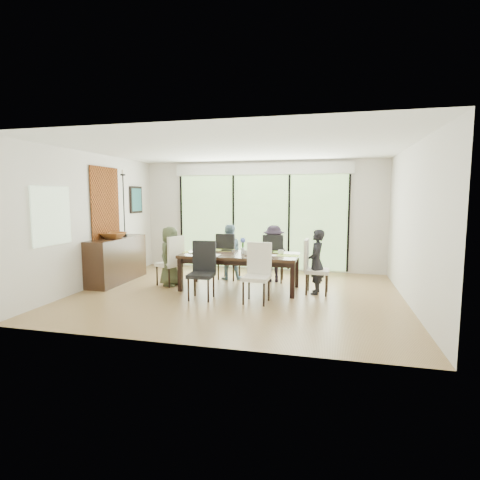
% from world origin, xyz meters
% --- Properties ---
extents(floor, '(6.00, 5.00, 0.01)m').
position_xyz_m(floor, '(0.00, 0.00, -0.01)').
color(floor, brown).
rests_on(floor, ground).
extents(ceiling, '(6.00, 5.00, 0.01)m').
position_xyz_m(ceiling, '(0.00, 0.00, 2.71)').
color(ceiling, white).
rests_on(ceiling, wall_back).
extents(wall_back, '(6.00, 0.02, 2.70)m').
position_xyz_m(wall_back, '(0.00, 2.51, 1.35)').
color(wall_back, silver).
rests_on(wall_back, floor).
extents(wall_front, '(6.00, 0.02, 2.70)m').
position_xyz_m(wall_front, '(0.00, -2.51, 1.35)').
color(wall_front, white).
rests_on(wall_front, floor).
extents(wall_left, '(0.02, 5.00, 2.70)m').
position_xyz_m(wall_left, '(-3.01, 0.00, 1.35)').
color(wall_left, silver).
rests_on(wall_left, floor).
extents(wall_right, '(0.02, 5.00, 2.70)m').
position_xyz_m(wall_right, '(3.01, 0.00, 1.35)').
color(wall_right, beige).
rests_on(wall_right, floor).
extents(glass_doors, '(4.20, 0.02, 2.30)m').
position_xyz_m(glass_doors, '(0.00, 2.47, 1.20)').
color(glass_doors, '#598C3F').
rests_on(glass_doors, wall_back).
extents(blinds_header, '(4.40, 0.06, 0.28)m').
position_xyz_m(blinds_header, '(0.00, 2.46, 2.50)').
color(blinds_header, white).
rests_on(blinds_header, wall_back).
extents(mullion_a, '(0.05, 0.04, 2.30)m').
position_xyz_m(mullion_a, '(-2.10, 2.46, 1.20)').
color(mullion_a, black).
rests_on(mullion_a, wall_back).
extents(mullion_b, '(0.05, 0.04, 2.30)m').
position_xyz_m(mullion_b, '(-0.70, 2.46, 1.20)').
color(mullion_b, black).
rests_on(mullion_b, wall_back).
extents(mullion_c, '(0.05, 0.04, 2.30)m').
position_xyz_m(mullion_c, '(0.70, 2.46, 1.20)').
color(mullion_c, black).
rests_on(mullion_c, wall_back).
extents(mullion_d, '(0.05, 0.04, 2.30)m').
position_xyz_m(mullion_d, '(2.10, 2.46, 1.20)').
color(mullion_d, black).
rests_on(mullion_d, wall_back).
extents(side_window, '(0.02, 0.90, 1.00)m').
position_xyz_m(side_window, '(-2.97, -1.20, 1.50)').
color(side_window, '#8CAD7F').
rests_on(side_window, wall_left).
extents(deck, '(6.00, 1.80, 0.10)m').
position_xyz_m(deck, '(0.00, 3.40, -0.05)').
color(deck, '#523023').
rests_on(deck, ground).
extents(rail_top, '(6.00, 0.08, 0.06)m').
position_xyz_m(rail_top, '(0.00, 4.20, 0.55)').
color(rail_top, '#543324').
rests_on(rail_top, deck).
extents(foliage_left, '(3.20, 3.20, 3.20)m').
position_xyz_m(foliage_left, '(-1.80, 5.20, 1.44)').
color(foliage_left, '#14380F').
rests_on(foliage_left, ground).
extents(foliage_mid, '(4.00, 4.00, 4.00)m').
position_xyz_m(foliage_mid, '(0.40, 5.80, 1.80)').
color(foliage_mid, '#14380F').
rests_on(foliage_mid, ground).
extents(foliage_right, '(2.80, 2.80, 2.80)m').
position_xyz_m(foliage_right, '(2.20, 5.00, 1.26)').
color(foliage_right, '#14380F').
rests_on(foliage_right, ground).
extents(foliage_far, '(3.60, 3.60, 3.60)m').
position_xyz_m(foliage_far, '(-0.60, 6.50, 1.62)').
color(foliage_far, '#14380F').
rests_on(foliage_far, ground).
extents(table_top, '(2.27, 1.04, 0.06)m').
position_xyz_m(table_top, '(-0.04, 0.40, 0.68)').
color(table_top, black).
rests_on(table_top, floor).
extents(table_apron, '(2.08, 0.85, 0.09)m').
position_xyz_m(table_apron, '(-0.04, 0.40, 0.60)').
color(table_apron, black).
rests_on(table_apron, floor).
extents(table_leg_fl, '(0.09, 0.09, 0.65)m').
position_xyz_m(table_leg_fl, '(-1.12, -0.03, 0.33)').
color(table_leg_fl, black).
rests_on(table_leg_fl, floor).
extents(table_leg_fr, '(0.09, 0.09, 0.65)m').
position_xyz_m(table_leg_fr, '(1.04, -0.03, 0.33)').
color(table_leg_fr, black).
rests_on(table_leg_fr, floor).
extents(table_leg_bl, '(0.09, 0.09, 0.65)m').
position_xyz_m(table_leg_bl, '(-1.12, 0.83, 0.33)').
color(table_leg_bl, black).
rests_on(table_leg_bl, floor).
extents(table_leg_br, '(0.09, 0.09, 0.65)m').
position_xyz_m(table_leg_br, '(1.04, 0.83, 0.33)').
color(table_leg_br, black).
rests_on(table_leg_br, floor).
extents(chair_left_end, '(0.57, 0.57, 1.04)m').
position_xyz_m(chair_left_end, '(-1.54, 0.40, 0.52)').
color(chair_left_end, white).
rests_on(chair_left_end, floor).
extents(chair_right_end, '(0.45, 0.45, 1.04)m').
position_xyz_m(chair_right_end, '(1.46, 0.40, 0.52)').
color(chair_right_end, silver).
rests_on(chair_right_end, floor).
extents(chair_far_left, '(0.49, 0.49, 1.04)m').
position_xyz_m(chair_far_left, '(-0.49, 1.25, 0.52)').
color(chair_far_left, black).
rests_on(chair_far_left, floor).
extents(chair_far_right, '(0.46, 0.46, 1.04)m').
position_xyz_m(chair_far_right, '(0.51, 1.25, 0.52)').
color(chair_far_right, black).
rests_on(chair_far_right, floor).
extents(chair_near_left, '(0.45, 0.45, 1.04)m').
position_xyz_m(chair_near_left, '(-0.54, -0.47, 0.52)').
color(chair_near_left, black).
rests_on(chair_near_left, floor).
extents(chair_near_right, '(0.46, 0.46, 1.04)m').
position_xyz_m(chair_near_right, '(0.46, -0.47, 0.52)').
color(chair_near_right, white).
rests_on(chair_near_right, floor).
extents(person_left_end, '(0.44, 0.62, 1.22)m').
position_xyz_m(person_left_end, '(-1.52, 0.40, 0.61)').
color(person_left_end, '#485337').
rests_on(person_left_end, floor).
extents(person_right_end, '(0.38, 0.58, 1.22)m').
position_xyz_m(person_right_end, '(1.44, 0.40, 0.61)').
color(person_right_end, black).
rests_on(person_right_end, floor).
extents(person_far_left, '(0.64, 0.48, 1.22)m').
position_xyz_m(person_far_left, '(-0.49, 1.23, 0.61)').
color(person_far_left, '#7A9DB0').
rests_on(person_far_left, floor).
extents(person_far_right, '(0.60, 0.41, 1.22)m').
position_xyz_m(person_far_right, '(0.51, 1.23, 0.61)').
color(person_far_right, '#281F2F').
rests_on(person_far_right, floor).
extents(placemat_left, '(0.42, 0.30, 0.01)m').
position_xyz_m(placemat_left, '(-0.99, 0.40, 0.71)').
color(placemat_left, '#92A33A').
rests_on(placemat_left, table_top).
extents(placemat_right, '(0.42, 0.30, 0.01)m').
position_xyz_m(placemat_right, '(0.91, 0.40, 0.71)').
color(placemat_right, '#9EBF44').
rests_on(placemat_right, table_top).
extents(placemat_far_l, '(0.42, 0.30, 0.01)m').
position_xyz_m(placemat_far_l, '(-0.49, 0.80, 0.71)').
color(placemat_far_l, '#9DB641').
rests_on(placemat_far_l, table_top).
extents(placemat_far_r, '(0.42, 0.30, 0.01)m').
position_xyz_m(placemat_far_r, '(0.51, 0.80, 0.71)').
color(placemat_far_r, '#7AAE3E').
rests_on(placemat_far_r, table_top).
extents(placemat_paper, '(0.42, 0.30, 0.01)m').
position_xyz_m(placemat_paper, '(-0.59, 0.10, 0.71)').
color(placemat_paper, white).
rests_on(placemat_paper, table_top).
extents(tablet_far_l, '(0.25, 0.17, 0.01)m').
position_xyz_m(tablet_far_l, '(-0.39, 0.75, 0.72)').
color(tablet_far_l, black).
rests_on(tablet_far_l, table_top).
extents(tablet_far_r, '(0.23, 0.16, 0.01)m').
position_xyz_m(tablet_far_r, '(0.46, 0.75, 0.72)').
color(tablet_far_r, black).
rests_on(tablet_far_r, table_top).
extents(papers, '(0.28, 0.21, 0.00)m').
position_xyz_m(papers, '(0.66, 0.35, 0.71)').
color(papers, white).
rests_on(papers, table_top).
extents(platter_base, '(0.25, 0.25, 0.02)m').
position_xyz_m(platter_base, '(-0.59, 0.10, 0.73)').
color(platter_base, white).
rests_on(platter_base, table_top).
extents(platter_snacks, '(0.19, 0.19, 0.01)m').
position_xyz_m(platter_snacks, '(-0.59, 0.10, 0.74)').
color(platter_snacks, orange).
rests_on(platter_snacks, table_top).
extents(vase, '(0.08, 0.08, 0.11)m').
position_xyz_m(vase, '(0.01, 0.45, 0.77)').
color(vase, silver).
rests_on(vase, table_top).
extents(hyacinth_stems, '(0.04, 0.04, 0.15)m').
position_xyz_m(hyacinth_stems, '(0.01, 0.45, 0.88)').
color(hyacinth_stems, '#337226').
rests_on(hyacinth_stems, table_top).
extents(hyacinth_blooms, '(0.10, 0.10, 0.10)m').
position_xyz_m(hyacinth_blooms, '(0.01, 0.45, 0.97)').
color(hyacinth_blooms, '#5469D3').
rests_on(hyacinth_blooms, table_top).
extents(laptop, '(0.37, 0.35, 0.02)m').
position_xyz_m(laptop, '(-0.89, 0.30, 0.72)').
color(laptop, silver).
rests_on(laptop, table_top).
extents(cup_a, '(0.17, 0.17, 0.09)m').
position_xyz_m(cup_a, '(-0.74, 0.55, 0.75)').
color(cup_a, white).
rests_on(cup_a, table_top).
extents(cup_b, '(0.13, 0.13, 0.09)m').
position_xyz_m(cup_b, '(0.11, 0.30, 0.75)').
color(cup_b, white).
rests_on(cup_b, table_top).
extents(cup_c, '(0.15, 0.15, 0.09)m').
position_xyz_m(cup_c, '(0.76, 0.50, 0.75)').
color(cup_c, white).
rests_on(cup_c, table_top).
extents(book, '(0.23, 0.26, 0.02)m').
position_xyz_m(book, '(0.21, 0.45, 0.72)').
color(book, white).
rests_on(book, table_top).
extents(sideboard, '(0.48, 1.70, 0.95)m').
position_xyz_m(sideboard, '(-2.76, 0.42, 0.48)').
color(sideboard, black).
rests_on(sideboard, floor).
extents(bowl, '(0.50, 0.50, 0.12)m').
position_xyz_m(bowl, '(-2.76, 0.32, 1.01)').
color(bowl, brown).
rests_on(bowl, sideboard).
extents(candlestick_base, '(0.11, 0.11, 0.04)m').
position_xyz_m(candlestick_base, '(-2.76, 0.77, 0.97)').
color(candlestick_base, black).
rests_on(candlestick_base, sideboard).
extents(candlestick_shaft, '(0.03, 0.03, 1.32)m').
position_xyz_m(candlestick_shaft, '(-2.76, 0.77, 1.64)').
color(candlestick_shaft, black).
rests_on(candlestick_shaft, sideboard).
extents(candlestick_pan, '(0.11, 0.11, 0.03)m').
position_xyz_m(candlestick_pan, '(-2.76, 0.77, 2.30)').
color(candlestick_pan, black).
rests_on(candlestick_pan, sideboard).
extents(candle, '(0.04, 0.04, 0.11)m').
position_xyz_m(candle, '(-2.76, 0.77, 2.36)').
color(candle, silver).
rests_on(candle, sideboard).
extents(tapestry, '(0.02, 1.00, 1.50)m').
position_xyz_m(tapestry, '(-2.97, 0.40, 1.70)').
color(tapestry, '#924015').
rests_on(tapestry, wall_left).
extents(art_frame, '(0.03, 0.55, 0.65)m').
position_xyz_m(art_frame, '(-2.97, 1.70, 1.75)').
color(art_frame, black).
rests_on(art_frame, wall_left).
extents(art_canvas, '(0.01, 0.45, 0.55)m').
position_xyz_m(art_canvas, '(-2.95, 1.70, 1.75)').
color(art_canvas, '#1A5054').
rests_on(art_canvas, wall_left).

